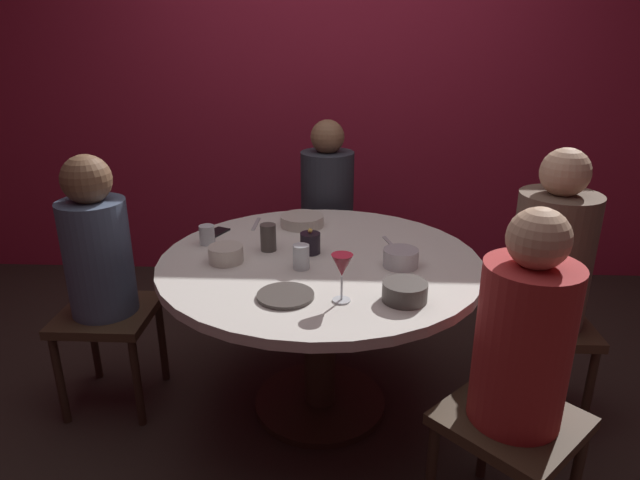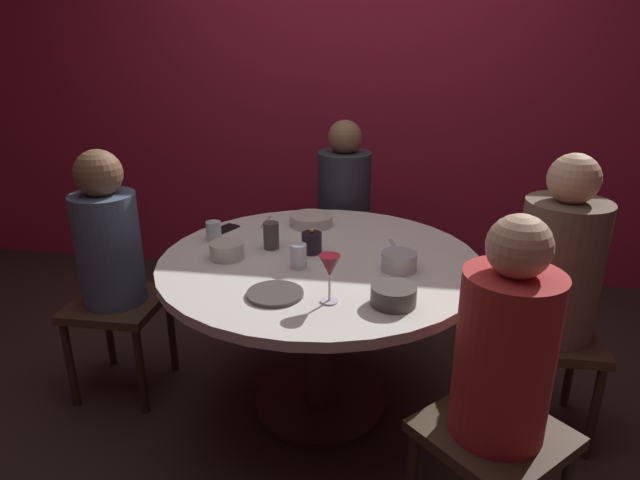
# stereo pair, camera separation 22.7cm
# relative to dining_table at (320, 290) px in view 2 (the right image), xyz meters

# --- Properties ---
(ground_plane) EXTENTS (8.00, 8.00, 0.00)m
(ground_plane) POSITION_rel_dining_table_xyz_m (0.00, 0.00, -0.59)
(ground_plane) COLOR #2D231E
(back_wall) EXTENTS (6.00, 0.10, 2.60)m
(back_wall) POSITION_rel_dining_table_xyz_m (0.00, 1.60, 0.71)
(back_wall) COLOR maroon
(back_wall) RESTS_ON ground
(dining_table) EXTENTS (1.34, 1.34, 0.74)m
(dining_table) POSITION_rel_dining_table_xyz_m (0.00, 0.00, 0.00)
(dining_table) COLOR silver
(dining_table) RESTS_ON ground
(seated_diner_left) EXTENTS (0.40, 0.40, 1.17)m
(seated_diner_left) POSITION_rel_dining_table_xyz_m (-0.95, 0.00, 0.13)
(seated_diner_left) COLOR #3F2D1E
(seated_diner_left) RESTS_ON ground
(seated_diner_back) EXTENTS (0.40, 0.40, 1.18)m
(seated_diner_back) POSITION_rel_dining_table_xyz_m (0.00, 0.90, 0.14)
(seated_diner_back) COLOR #3F2D1E
(seated_diner_back) RESTS_ON ground
(seated_diner_right) EXTENTS (0.40, 0.40, 1.21)m
(seated_diner_right) POSITION_rel_dining_table_xyz_m (0.95, 0.00, 0.15)
(seated_diner_right) COLOR #3F2D1E
(seated_diner_right) RESTS_ON ground
(seated_diner_front_right) EXTENTS (0.57, 0.57, 1.17)m
(seated_diner_front_right) POSITION_rel_dining_table_xyz_m (0.65, -0.65, 0.13)
(seated_diner_front_right) COLOR #3F2D1E
(seated_diner_front_right) RESTS_ON ground
(candle_holder) EXTENTS (0.09, 0.09, 0.11)m
(candle_holder) POSITION_rel_dining_table_xyz_m (-0.04, 0.05, 0.20)
(candle_holder) COLOR black
(candle_holder) RESTS_ON dining_table
(wine_glass) EXTENTS (0.08, 0.08, 0.18)m
(wine_glass) POSITION_rel_dining_table_xyz_m (0.09, -0.39, 0.28)
(wine_glass) COLOR silver
(wine_glass) RESTS_ON dining_table
(dinner_plate) EXTENTS (0.21, 0.21, 0.01)m
(dinner_plate) POSITION_rel_dining_table_xyz_m (-0.11, -0.37, 0.16)
(dinner_plate) COLOR #4C4742
(dinner_plate) RESTS_ON dining_table
(cell_phone) EXTENTS (0.12, 0.16, 0.01)m
(cell_phone) POSITION_rel_dining_table_xyz_m (-0.50, 0.28, 0.16)
(cell_phone) COLOR black
(cell_phone) RESTS_ON dining_table
(bowl_serving_large) EXTENTS (0.14, 0.14, 0.07)m
(bowl_serving_large) POSITION_rel_dining_table_xyz_m (0.33, -0.07, 0.19)
(bowl_serving_large) COLOR #B7B7BC
(bowl_serving_large) RESTS_ON dining_table
(bowl_salad_center) EXTENTS (0.14, 0.14, 0.07)m
(bowl_salad_center) POSITION_rel_dining_table_xyz_m (-0.38, -0.06, 0.19)
(bowl_salad_center) COLOR beige
(bowl_salad_center) RESTS_ON dining_table
(bowl_small_white) EXTENTS (0.21, 0.21, 0.05)m
(bowl_small_white) POSITION_rel_dining_table_xyz_m (-0.11, 0.41, 0.18)
(bowl_small_white) COLOR beige
(bowl_small_white) RESTS_ON dining_table
(bowl_sauce_side) EXTENTS (0.16, 0.16, 0.07)m
(bowl_sauce_side) POSITION_rel_dining_table_xyz_m (0.31, -0.38, 0.19)
(bowl_sauce_side) COLOR #4C4742
(bowl_sauce_side) RESTS_ON dining_table
(cup_near_candle) EXTENTS (0.07, 0.07, 0.10)m
(cup_near_candle) POSITION_rel_dining_table_xyz_m (-0.07, -0.11, 0.20)
(cup_near_candle) COLOR silver
(cup_near_candle) RESTS_ON dining_table
(cup_by_left_diner) EXTENTS (0.07, 0.07, 0.09)m
(cup_by_left_diner) POSITION_rel_dining_table_xyz_m (-0.51, 0.14, 0.19)
(cup_by_left_diner) COLOR silver
(cup_by_left_diner) RESTS_ON dining_table
(cup_by_right_diner) EXTENTS (0.07, 0.07, 0.12)m
(cup_by_right_diner) POSITION_rel_dining_table_xyz_m (-0.23, 0.08, 0.21)
(cup_by_right_diner) COLOR #4C4742
(cup_by_right_diner) RESTS_ON dining_table
(fork_near_plate) EXTENTS (0.06, 0.18, 0.01)m
(fork_near_plate) POSITION_rel_dining_table_xyz_m (0.31, 0.17, 0.15)
(fork_near_plate) COLOR #B7B7BC
(fork_near_plate) RESTS_ON dining_table
(knife_near_plate) EXTENTS (0.02, 0.18, 0.01)m
(knife_near_plate) POSITION_rel_dining_table_xyz_m (-0.33, 0.41, 0.15)
(knife_near_plate) COLOR #B7B7BC
(knife_near_plate) RESTS_ON dining_table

